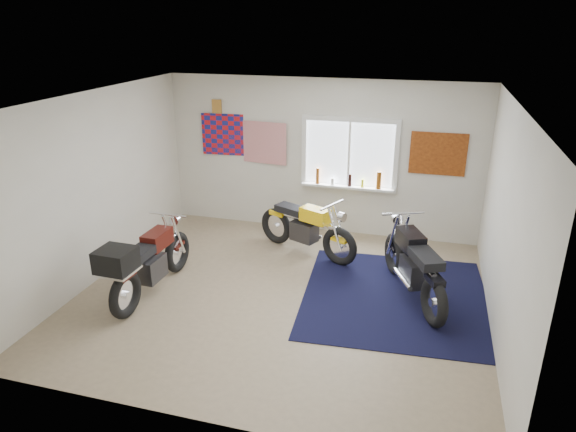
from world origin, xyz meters
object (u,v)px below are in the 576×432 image
(yellow_triumph, at_px, (306,229))
(black_chrome_bike, at_px, (414,266))
(maroon_tourer, at_px, (146,263))
(navy_rug, at_px, (395,297))

(yellow_triumph, relative_size, black_chrome_bike, 0.94)
(maroon_tourer, bearing_deg, navy_rug, -72.96)
(navy_rug, xyz_separation_m, maroon_tourer, (-3.30, -0.90, 0.52))
(yellow_triumph, bearing_deg, navy_rug, -10.91)
(yellow_triumph, height_order, black_chrome_bike, black_chrome_bike)
(black_chrome_bike, distance_m, maroon_tourer, 3.65)
(yellow_triumph, bearing_deg, black_chrome_bike, -5.27)
(navy_rug, height_order, yellow_triumph, yellow_triumph)
(yellow_triumph, relative_size, maroon_tourer, 0.91)
(black_chrome_bike, xyz_separation_m, maroon_tourer, (-3.51, -0.99, 0.06))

